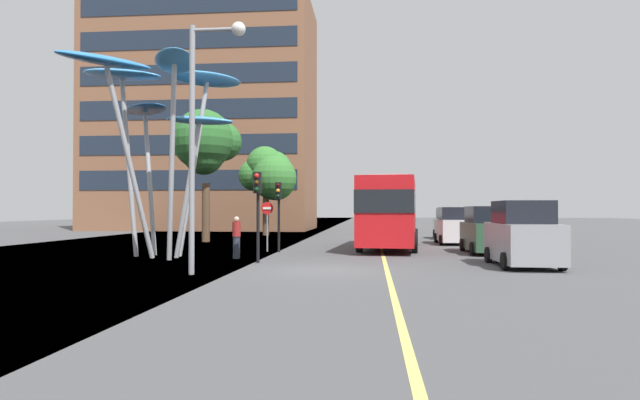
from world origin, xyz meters
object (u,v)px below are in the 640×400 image
(pedestrian, at_px, (236,237))
(no_entry_sign, at_px, (267,218))
(leaf_sculpture, at_px, (154,97))
(traffic_light_kerb_far, at_px, (279,201))
(car_parked_far, at_px, (454,227))
(car_side_street, at_px, (450,224))
(street_lamp, at_px, (204,114))
(traffic_light_kerb_near, at_px, (258,197))
(car_parked_near, at_px, (523,236))
(red_bus, at_px, (390,209))
(car_parked_mid, at_px, (487,231))

(pedestrian, relative_size, no_entry_sign, 0.73)
(no_entry_sign, bearing_deg, leaf_sculpture, -141.09)
(traffic_light_kerb_far, relative_size, car_parked_far, 0.84)
(car_side_street, distance_m, street_lamp, 24.75)
(traffic_light_kerb_near, relative_size, car_parked_near, 0.83)
(leaf_sculpture, height_order, traffic_light_kerb_near, leaf_sculpture)
(traffic_light_kerb_near, relative_size, street_lamp, 0.44)
(pedestrian, bearing_deg, traffic_light_kerb_far, 71.08)
(red_bus, xyz_separation_m, street_lamp, (-6.17, -11.88, 2.96))
(car_side_street, bearing_deg, car_parked_far, -96.08)
(leaf_sculpture, bearing_deg, car_side_street, 47.39)
(traffic_light_kerb_near, xyz_separation_m, car_parked_far, (9.18, 12.35, -1.49))
(car_parked_mid, bearing_deg, red_bus, 150.13)
(traffic_light_kerb_far, relative_size, no_entry_sign, 1.39)
(leaf_sculpture, xyz_separation_m, car_parked_mid, (14.66, 3.45, -5.84))
(car_parked_far, bearing_deg, car_parked_near, -87.65)
(leaf_sculpture, xyz_separation_m, car_side_street, (14.77, 16.06, -5.86))
(leaf_sculpture, xyz_separation_m, pedestrian, (3.69, -0.29, -5.98))
(traffic_light_kerb_far, xyz_separation_m, no_entry_sign, (-0.60, 0.29, -0.82))
(traffic_light_kerb_near, height_order, no_entry_sign, traffic_light_kerb_near)
(traffic_light_kerb_near, distance_m, pedestrian, 2.79)
(car_side_street, bearing_deg, no_entry_sign, -129.79)
(car_parked_far, relative_size, no_entry_sign, 1.65)
(red_bus, height_order, car_side_street, red_bus)
(red_bus, xyz_separation_m, pedestrian, (-6.54, -6.28, -1.19))
(red_bus, relative_size, car_side_street, 2.46)
(car_parked_near, distance_m, street_lamp, 11.84)
(leaf_sculpture, relative_size, car_parked_far, 2.13)
(traffic_light_kerb_near, relative_size, pedestrian, 1.98)
(leaf_sculpture, distance_m, traffic_light_kerb_near, 6.95)
(leaf_sculpture, xyz_separation_m, traffic_light_kerb_near, (4.97, -2.16, -4.35))
(traffic_light_kerb_near, height_order, car_parked_mid, traffic_light_kerb_near)
(car_parked_near, bearing_deg, leaf_sculpture, 170.62)
(traffic_light_kerb_far, xyz_separation_m, car_parked_far, (9.28, 7.04, -1.40))
(traffic_light_kerb_near, bearing_deg, red_bus, 57.16)
(pedestrian, bearing_deg, car_side_street, 55.86)
(traffic_light_kerb_near, height_order, pedestrian, traffic_light_kerb_near)
(car_parked_near, bearing_deg, traffic_light_kerb_far, 150.37)
(leaf_sculpture, bearing_deg, traffic_light_kerb_far, 32.90)
(leaf_sculpture, bearing_deg, car_parked_mid, 13.24)
(car_parked_far, bearing_deg, pedestrian, -134.94)
(car_parked_near, xyz_separation_m, car_parked_far, (-0.52, 12.62, -0.08))
(pedestrian, height_order, no_entry_sign, no_entry_sign)
(pedestrian, bearing_deg, no_entry_sign, 81.21)
(leaf_sculpture, bearing_deg, pedestrian, -4.50)
(red_bus, xyz_separation_m, traffic_light_kerb_near, (-5.26, -8.15, 0.44))
(car_parked_far, xyz_separation_m, no_entry_sign, (-9.88, -6.75, 0.59))
(red_bus, height_order, pedestrian, red_bus)
(leaf_sculpture, relative_size, traffic_light_kerb_far, 2.53)
(car_parked_near, relative_size, street_lamp, 0.53)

